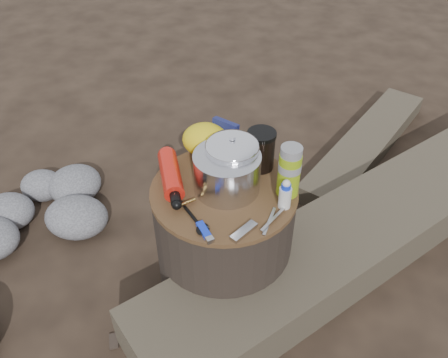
% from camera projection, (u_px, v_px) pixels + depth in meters
% --- Properties ---
extents(ground, '(60.00, 60.00, 0.00)m').
position_uv_depth(ground, '(224.00, 275.00, 1.79)').
color(ground, '#2E231A').
rests_on(ground, ground).
extents(stump, '(0.47, 0.47, 0.44)m').
position_uv_depth(stump, '(224.00, 236.00, 1.65)').
color(stump, black).
rests_on(stump, ground).
extents(rock_ring, '(0.42, 0.91, 0.18)m').
position_uv_depth(rock_ring, '(15.00, 240.00, 1.80)').
color(rock_ring, '#5E5E63').
rests_on(rock_ring, ground).
extents(log_main, '(1.70, 1.80, 0.18)m').
position_uv_depth(log_main, '(376.00, 223.00, 1.87)').
color(log_main, '#443C2F').
rests_on(log_main, ground).
extents(log_small, '(0.63, 1.07, 0.09)m').
position_uv_depth(log_small, '(366.00, 144.00, 2.36)').
color(log_small, '#443C2F').
rests_on(log_small, ground).
extents(foil_windscreen, '(0.21, 0.21, 0.13)m').
position_uv_depth(foil_windscreen, '(227.00, 172.00, 1.47)').
color(foil_windscreen, silver).
rests_on(foil_windscreen, stump).
extents(camping_pot, '(0.17, 0.17, 0.17)m').
position_uv_depth(camping_pot, '(232.00, 160.00, 1.49)').
color(camping_pot, white).
rests_on(camping_pot, stump).
extents(fuel_bottle, '(0.17, 0.27, 0.06)m').
position_uv_depth(fuel_bottle, '(171.00, 174.00, 1.51)').
color(fuel_bottle, red).
rests_on(fuel_bottle, stump).
extents(thermos, '(0.07, 0.07, 0.17)m').
position_uv_depth(thermos, '(289.00, 171.00, 1.44)').
color(thermos, '#81A311').
rests_on(thermos, stump).
extents(travel_mug, '(0.09, 0.09, 0.14)m').
position_uv_depth(travel_mug, '(261.00, 150.00, 1.55)').
color(travel_mug, black).
rests_on(travel_mug, stump).
extents(stuff_sack, '(0.17, 0.14, 0.12)m').
position_uv_depth(stuff_sack, '(207.00, 140.00, 1.62)').
color(stuff_sack, yellow).
rests_on(stuff_sack, stump).
extents(food_pouch, '(0.10, 0.06, 0.12)m').
position_uv_depth(food_pouch, '(225.00, 137.00, 1.62)').
color(food_pouch, '#151A50').
rests_on(food_pouch, stump).
extents(lighter, '(0.07, 0.08, 0.02)m').
position_uv_depth(lighter, '(204.00, 230.00, 1.36)').
color(lighter, '#1330CF').
rests_on(lighter, stump).
extents(multitool, '(0.07, 0.09, 0.01)m').
position_uv_depth(multitool, '(244.00, 232.00, 1.35)').
color(multitool, '#AEAEB2').
rests_on(multitool, stump).
extents(pot_grabber, '(0.07, 0.12, 0.01)m').
position_uv_depth(pot_grabber, '(269.00, 221.00, 1.39)').
color(pot_grabber, '#AEAEB2').
rests_on(pot_grabber, stump).
extents(spork, '(0.13, 0.13, 0.01)m').
position_uv_depth(spork, '(191.00, 215.00, 1.41)').
color(spork, black).
rests_on(spork, stump).
extents(squeeze_bottle, '(0.04, 0.04, 0.09)m').
position_uv_depth(squeeze_bottle, '(285.00, 195.00, 1.42)').
color(squeeze_bottle, silver).
rests_on(squeeze_bottle, stump).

